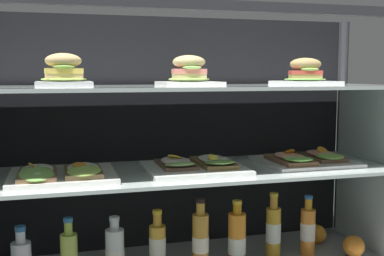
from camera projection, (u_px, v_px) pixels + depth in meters
The scene contains 19 objects.
case_frame at pixel (183, 128), 1.85m from camera, with size 1.55×0.51×0.95m.
riser_lower_tier at pixel (192, 220), 1.76m from camera, with size 1.47×0.44×0.34m.
shelf_lower_glass at pixel (192, 171), 1.74m from camera, with size 1.49×0.45×0.01m, color silver.
riser_upper_tier at pixel (192, 130), 1.72m from camera, with size 1.47×0.44×0.29m.
shelf_upper_glass at pixel (192, 87), 1.70m from camera, with size 1.49×0.45×0.01m, color silver.
plated_roll_sandwich_mid_left at pixel (64, 74), 1.53m from camera, with size 0.17×0.17×0.11m.
plated_roll_sandwich_far_right at pixel (190, 75), 1.74m from camera, with size 0.21×0.21×0.11m.
plated_roll_sandwich_mid_right at pixel (305, 76), 1.84m from camera, with size 0.21×0.21×0.10m.
open_sandwich_tray_near_left_corner at pixel (61, 173), 1.57m from camera, with size 0.34×0.30×0.06m.
open_sandwich_tray_far_right at pixel (196, 166), 1.71m from camera, with size 0.34×0.30×0.06m.
open_sandwich_tray_mid_left at pixel (306, 159), 1.84m from camera, with size 0.34×0.31×0.06m.
juice_bottle_back_right at pixel (115, 251), 1.69m from camera, with size 0.07×0.07×0.21m.
juice_bottle_back_left at pixel (158, 245), 1.73m from camera, with size 0.06×0.06×0.22m.
juice_bottle_back_center at pixel (201, 240), 1.74m from camera, with size 0.06×0.06×0.25m.
juice_bottle_front_right_end at pixel (237, 239), 1.78m from camera, with size 0.07×0.07×0.24m.
juice_bottle_front_middle at pixel (273, 231), 1.85m from camera, with size 0.06×0.06×0.25m.
juice_bottle_front_second at pixel (308, 230), 1.88m from camera, with size 0.06×0.06×0.23m.
orange_fruit_beside_bottles at pixel (354, 246), 1.86m from camera, with size 0.08×0.08×0.08m, color orange.
orange_fruit_near_left_post at pixel (317, 234), 2.01m from camera, with size 0.08×0.08×0.08m, color orange.
Camera 1 is at (-0.46, -1.65, 0.73)m, focal length 45.47 mm.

